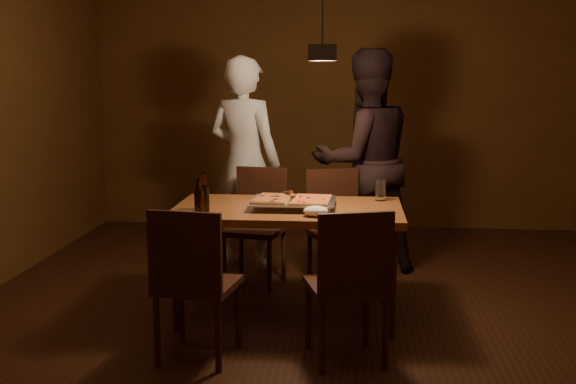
# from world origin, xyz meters

# --- Properties ---
(room_shell) EXTENTS (6.00, 6.00, 6.00)m
(room_shell) POSITION_xyz_m (0.00, 0.00, 1.40)
(room_shell) COLOR #34180E
(room_shell) RESTS_ON ground
(dining_table) EXTENTS (1.50, 0.90, 0.75)m
(dining_table) POSITION_xyz_m (-0.22, 0.08, 0.68)
(dining_table) COLOR brown
(dining_table) RESTS_ON floor
(chair_far_left) EXTENTS (0.50, 0.50, 0.49)m
(chair_far_left) POSITION_xyz_m (-0.53, 0.86, 0.54)
(chair_far_left) COLOR #38190F
(chair_far_left) RESTS_ON floor
(chair_far_right) EXTENTS (0.53, 0.53, 0.49)m
(chair_far_right) POSITION_xyz_m (0.08, 0.82, 0.54)
(chair_far_right) COLOR #38190F
(chair_far_right) RESTS_ON floor
(chair_near_left) EXTENTS (0.48, 0.48, 0.49)m
(chair_near_left) POSITION_xyz_m (-0.68, -0.76, 0.54)
(chair_near_left) COLOR #38190F
(chair_near_left) RESTS_ON floor
(chair_near_right) EXTENTS (0.52, 0.52, 0.49)m
(chair_near_right) POSITION_xyz_m (0.20, -0.71, 0.54)
(chair_near_right) COLOR #38190F
(chair_near_right) RESTS_ON floor
(pizza_tray) EXTENTS (0.58, 0.48, 0.05)m
(pizza_tray) POSITION_xyz_m (-0.19, 0.06, 0.77)
(pizza_tray) COLOR silver
(pizza_tray) RESTS_ON dining_table
(pizza_meat) EXTENTS (0.27, 0.39, 0.02)m
(pizza_meat) POSITION_xyz_m (-0.32, 0.07, 0.81)
(pizza_meat) COLOR maroon
(pizza_meat) RESTS_ON pizza_tray
(pizza_cheese) EXTENTS (0.26, 0.39, 0.02)m
(pizza_cheese) POSITION_xyz_m (-0.07, 0.05, 0.81)
(pizza_cheese) COLOR gold
(pizza_cheese) RESTS_ON pizza_tray
(spatula) EXTENTS (0.20, 0.25, 0.04)m
(spatula) POSITION_xyz_m (-0.17, 0.10, 0.81)
(spatula) COLOR silver
(spatula) RESTS_ON pizza_tray
(beer_bottle_a) EXTENTS (0.06, 0.06, 0.23)m
(beer_bottle_a) POSITION_xyz_m (-0.76, -0.21, 0.87)
(beer_bottle_a) COLOR black
(beer_bottle_a) RESTS_ON dining_table
(beer_bottle_b) EXTENTS (0.07, 0.07, 0.26)m
(beer_bottle_b) POSITION_xyz_m (-0.74, -0.13, 0.88)
(beer_bottle_b) COLOR black
(beer_bottle_b) RESTS_ON dining_table
(water_glass_left) EXTENTS (0.07, 0.07, 0.11)m
(water_glass_left) POSITION_xyz_m (-0.78, -0.05, 0.80)
(water_glass_left) COLOR silver
(water_glass_left) RESTS_ON dining_table
(water_glass_right) EXTENTS (0.07, 0.07, 0.15)m
(water_glass_right) POSITION_xyz_m (0.39, 0.38, 0.83)
(water_glass_right) COLOR silver
(water_glass_right) RESTS_ON dining_table
(plate_slice) EXTENTS (0.24, 0.24, 0.03)m
(plate_slice) POSITION_xyz_m (-0.85, -0.29, 0.76)
(plate_slice) COLOR white
(plate_slice) RESTS_ON dining_table
(napkin) EXTENTS (0.16, 0.12, 0.07)m
(napkin) POSITION_xyz_m (-0.02, -0.22, 0.78)
(napkin) COLOR white
(napkin) RESTS_ON dining_table
(diner_white) EXTENTS (0.75, 0.63, 1.76)m
(diner_white) POSITION_xyz_m (-0.70, 1.33, 0.88)
(diner_white) COLOR silver
(diner_white) RESTS_ON floor
(diner_dark) EXTENTS (1.08, 0.98, 1.82)m
(diner_dark) POSITION_xyz_m (0.30, 1.26, 0.91)
(diner_dark) COLOR black
(diner_dark) RESTS_ON floor
(pendant_lamp) EXTENTS (0.18, 0.18, 1.10)m
(pendant_lamp) POSITION_xyz_m (0.00, 0.00, 1.76)
(pendant_lamp) COLOR black
(pendant_lamp) RESTS_ON ceiling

